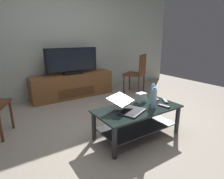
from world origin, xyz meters
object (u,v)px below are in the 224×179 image
coffee_table (137,117)px  cell_phone (156,99)px  television (72,62)px  dining_chair (138,72)px  soundbar_remote (165,101)px  router_box (141,97)px  water_bottle_near (154,98)px  water_bottle_far (153,94)px  laptop (127,107)px  media_cabinet (73,85)px  tv_remote (164,106)px

coffee_table → cell_phone: 0.50m
television → cell_phone: 2.09m
dining_chair → soundbar_remote: 1.79m
router_box → water_bottle_near: size_ratio=0.48×
television → router_box: 2.00m
cell_phone → coffee_table: bearing=-138.7°
water_bottle_far → cell_phone: size_ratio=2.05×
laptop → router_box: (0.38, 0.16, 0.01)m
coffee_table → television: television is taller
television → water_bottle_far: 2.14m
media_cabinet → router_box: (0.26, -1.97, 0.21)m
dining_chair → water_bottle_far: bearing=-124.5°
router_box → cell_phone: bearing=-7.2°
soundbar_remote → tv_remote: bearing=-110.6°
dining_chair → cell_phone: (-0.88, -1.42, -0.12)m
media_cabinet → television: size_ratio=1.56×
media_cabinet → tv_remote: size_ratio=11.45×
media_cabinet → cell_phone: media_cabinet is taller
router_box → water_bottle_far: (0.09, -0.14, 0.07)m
laptop → water_bottle_near: bearing=-16.3°
tv_remote → router_box: bearing=98.8°
water_bottle_far → router_box: bearing=122.8°
cell_phone → dining_chair: bearing=84.8°
laptop → television: bearing=86.7°
media_cabinet → water_bottle_near: 2.27m
laptop → cell_phone: 0.67m
water_bottle_far → television: bearing=99.6°
water_bottle_near → water_bottle_far: (0.11, 0.13, 0.00)m
laptop → media_cabinet: bearing=86.8°
laptop → cell_phone: (0.65, 0.13, -0.06)m
water_bottle_near → water_bottle_far: bearing=49.0°
media_cabinet → soundbar_remote: 2.24m
router_box → cell_phone: (0.27, -0.03, -0.06)m
router_box → television: bearing=97.6°
media_cabinet → water_bottle_far: 2.16m
water_bottle_near → television: bearing=96.2°
media_cabinet → cell_phone: size_ratio=13.09×
coffee_table → water_bottle_near: bearing=-32.4°
coffee_table → tv_remote: tv_remote is taller
soundbar_remote → water_bottle_near: bearing=-133.0°
television → laptop: (-0.12, -2.11, -0.34)m
cell_phone → tv_remote: 0.32m
tv_remote → media_cabinet: bearing=86.4°
coffee_table → cell_phone: size_ratio=8.41×
media_cabinet → laptop: laptop is taller
dining_chair → router_box: (-1.15, -1.39, -0.05)m
dining_chair → media_cabinet: bearing=157.5°
dining_chair → cell_phone: size_ratio=6.75×
coffee_table → soundbar_remote: soundbar_remote is taller
television → cell_phone: size_ratio=8.37×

